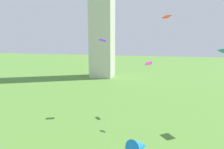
% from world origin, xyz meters
% --- Properties ---
extents(kite_flying_2, '(1.02, 0.90, 0.43)m').
position_xyz_m(kite_flying_2, '(-3.33, 28.15, 10.03)').
color(kite_flying_2, '#3C0FC7').
extents(kite_flying_3, '(0.77, 0.63, 0.50)m').
position_xyz_m(kite_flying_3, '(2.72, 25.37, 7.53)').
color(kite_flying_3, '#E135B4').
extents(kite_flying_4, '(1.24, 1.31, 0.52)m').
position_xyz_m(kite_flying_4, '(4.58, 30.45, 13.00)').
color(kite_flying_4, red).
extents(kite_flying_5, '(1.56, 1.72, 1.18)m').
position_xyz_m(kite_flying_5, '(2.90, 12.76, 4.55)').
color(kite_flying_5, blue).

